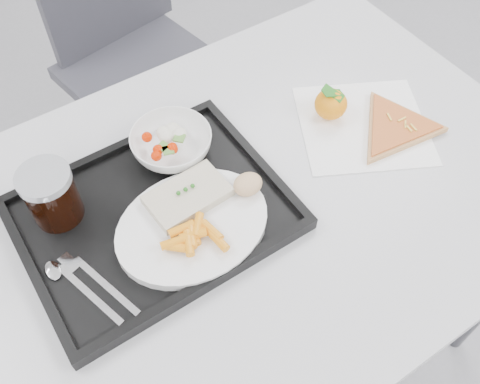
% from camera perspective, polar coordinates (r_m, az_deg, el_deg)
% --- Properties ---
extents(table, '(1.20, 0.80, 0.75)m').
position_cam_1_polar(table, '(1.02, -0.13, -2.93)').
color(table, '#ACABAE').
rests_on(table, ground).
extents(chair, '(0.49, 0.49, 0.93)m').
position_cam_1_polar(chair, '(1.67, -11.66, 15.91)').
color(chair, '#33333A').
rests_on(chair, ground).
extents(tray, '(0.45, 0.35, 0.03)m').
position_cam_1_polar(tray, '(0.95, -9.16, -2.45)').
color(tray, black).
rests_on(tray, table).
extents(dinner_plate, '(0.27, 0.27, 0.02)m').
position_cam_1_polar(dinner_plate, '(0.91, -5.09, -3.62)').
color(dinner_plate, white).
rests_on(dinner_plate, tray).
extents(fish_fillet, '(0.14, 0.09, 0.03)m').
position_cam_1_polar(fish_fillet, '(0.93, -5.61, -0.40)').
color(fish_fillet, beige).
rests_on(fish_fillet, dinner_plate).
extents(bread_roll, '(0.05, 0.05, 0.03)m').
position_cam_1_polar(bread_roll, '(0.93, 0.83, 0.83)').
color(bread_roll, '#DBB67F').
rests_on(bread_roll, dinner_plate).
extents(salad_bowl, '(0.15, 0.15, 0.05)m').
position_cam_1_polar(salad_bowl, '(1.01, -7.32, 5.14)').
color(salad_bowl, white).
rests_on(salad_bowl, tray).
extents(cola_glass, '(0.09, 0.09, 0.11)m').
position_cam_1_polar(cola_glass, '(0.94, -19.50, -0.25)').
color(cola_glass, black).
rests_on(cola_glass, tray).
extents(cutlery, '(0.10, 0.17, 0.01)m').
position_cam_1_polar(cutlery, '(0.90, -16.66, -9.06)').
color(cutlery, silver).
rests_on(cutlery, tray).
extents(napkin, '(0.33, 0.33, 0.00)m').
position_cam_1_polar(napkin, '(1.11, 12.99, 6.98)').
color(napkin, white).
rests_on(napkin, table).
extents(tangerine, '(0.07, 0.07, 0.07)m').
position_cam_1_polar(tangerine, '(1.09, 9.67, 9.23)').
color(tangerine, orange).
rests_on(tangerine, napkin).
extents(pizza_slice, '(0.29, 0.29, 0.02)m').
position_cam_1_polar(pizza_slice, '(1.11, 16.27, 6.65)').
color(pizza_slice, tan).
rests_on(pizza_slice, napkin).
extents(carrot_pile, '(0.10, 0.09, 0.02)m').
position_cam_1_polar(carrot_pile, '(0.87, -5.01, -4.66)').
color(carrot_pile, orange).
rests_on(carrot_pile, dinner_plate).
extents(salad_contents, '(0.09, 0.08, 0.02)m').
position_cam_1_polar(salad_contents, '(1.00, -7.74, 5.70)').
color(salad_contents, red).
rests_on(salad_contents, salad_bowl).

